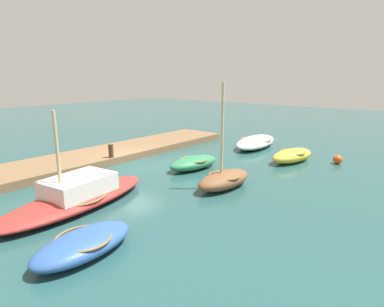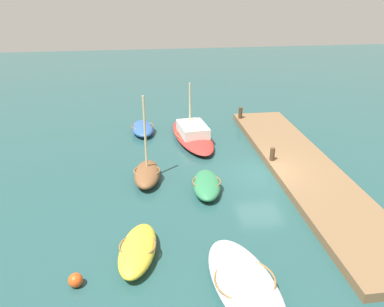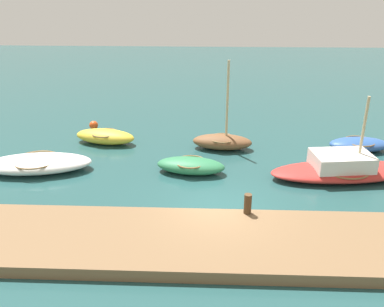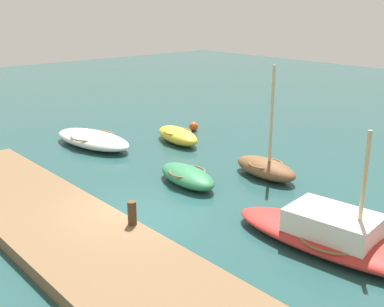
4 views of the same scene
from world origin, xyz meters
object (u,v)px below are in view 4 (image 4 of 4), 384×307
(mooring_post_west, at_px, (132,213))
(marker_buoy, at_px, (194,126))
(rowboat_yellow, at_px, (178,135))
(dinghy_green, at_px, (187,176))
(rowboat_brown, at_px, (266,167))
(sailboat_red, at_px, (336,236))
(motorboat_white, at_px, (93,139))

(mooring_post_west, relative_size, marker_buoy, 1.48)
(rowboat_yellow, distance_m, marker_buoy, 2.51)
(dinghy_green, bearing_deg, rowboat_yellow, 150.98)
(rowboat_brown, distance_m, mooring_post_west, 7.15)
(sailboat_red, relative_size, marker_buoy, 13.36)
(dinghy_green, distance_m, rowboat_yellow, 5.92)
(motorboat_white, relative_size, rowboat_brown, 1.12)
(rowboat_yellow, relative_size, marker_buoy, 6.84)
(rowboat_brown, height_order, mooring_post_west, rowboat_brown)
(motorboat_white, bearing_deg, mooring_post_west, -31.23)
(sailboat_red, xyz_separation_m, rowboat_yellow, (-11.57, 3.70, -0.04))
(dinghy_green, height_order, mooring_post_west, mooring_post_west)
(rowboat_yellow, bearing_deg, rowboat_brown, 6.27)
(rowboat_yellow, xyz_separation_m, marker_buoy, (-1.22, 2.19, -0.14))
(sailboat_red, xyz_separation_m, dinghy_green, (-6.79, 0.21, -0.08))
(rowboat_yellow, bearing_deg, motorboat_white, -111.52)
(dinghy_green, xyz_separation_m, rowboat_yellow, (-4.78, 3.49, 0.03))
(sailboat_red, xyz_separation_m, mooring_post_west, (-4.57, -3.94, 0.36))
(sailboat_red, bearing_deg, rowboat_yellow, 155.19)
(motorboat_white, height_order, mooring_post_west, mooring_post_west)
(sailboat_red, height_order, dinghy_green, sailboat_red)
(motorboat_white, height_order, rowboat_brown, rowboat_brown)
(rowboat_brown, height_order, marker_buoy, rowboat_brown)
(motorboat_white, height_order, marker_buoy, motorboat_white)
(motorboat_white, bearing_deg, rowboat_yellow, 49.53)
(sailboat_red, xyz_separation_m, marker_buoy, (-12.79, 5.89, -0.18))
(rowboat_yellow, relative_size, mooring_post_west, 4.62)
(rowboat_yellow, bearing_deg, dinghy_green, -25.00)
(motorboat_white, bearing_deg, dinghy_green, -6.89)
(dinghy_green, relative_size, mooring_post_west, 4.33)
(rowboat_brown, relative_size, marker_buoy, 9.04)
(dinghy_green, relative_size, marker_buoy, 6.40)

